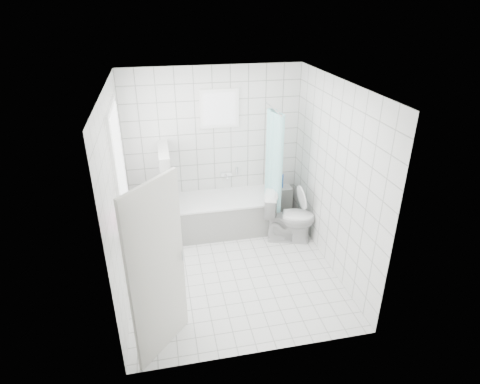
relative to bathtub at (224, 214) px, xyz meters
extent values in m
plane|color=white|center=(-0.08, -1.12, -0.29)|extent=(3.00, 3.00, 0.00)
plane|color=white|center=(-0.08, -1.12, 2.31)|extent=(3.00, 3.00, 0.00)
cube|color=white|center=(-0.08, 0.38, 1.01)|extent=(2.80, 0.02, 2.60)
cube|color=white|center=(-0.08, -2.62, 1.01)|extent=(2.80, 0.02, 2.60)
cube|color=white|center=(-1.48, -1.12, 1.01)|extent=(0.02, 3.00, 2.60)
cube|color=white|center=(1.32, -1.12, 1.01)|extent=(0.02, 3.00, 2.60)
cube|color=white|center=(-1.44, -0.82, 1.31)|extent=(0.01, 0.90, 1.40)
cube|color=white|center=(0.02, 0.33, 1.66)|extent=(0.50, 0.01, 0.50)
cube|color=white|center=(-1.39, -0.82, 0.57)|extent=(0.18, 1.02, 0.08)
cube|color=silver|center=(-1.07, -2.30, 0.71)|extent=(0.56, 0.63, 2.00)
cube|color=white|center=(0.00, 0.00, -0.02)|extent=(1.63, 0.75, 0.55)
cube|color=white|center=(0.00, 0.00, 0.27)|extent=(1.65, 0.77, 0.03)
cube|color=white|center=(-0.89, -0.05, 0.46)|extent=(0.15, 0.85, 1.50)
cube|color=white|center=(1.02, 0.25, -0.02)|extent=(0.40, 0.24, 0.55)
imported|color=white|center=(0.95, -0.51, 0.11)|extent=(0.88, 0.66, 0.80)
cylinder|color=silver|center=(0.77, -0.02, 1.71)|extent=(0.02, 0.80, 0.02)
cube|color=silver|center=(0.10, 0.33, 0.56)|extent=(0.18, 0.06, 0.06)
imported|color=#DB55A2|center=(-1.38, -1.21, 0.76)|extent=(0.17, 0.17, 0.31)
imported|color=#33BBE9|center=(-1.38, -1.04, 0.70)|extent=(0.11, 0.11, 0.18)
imported|color=#B75BB2|center=(-1.38, -0.51, 0.70)|extent=(0.11, 0.11, 0.17)
imported|color=white|center=(-1.38, -0.83, 0.70)|extent=(0.19, 0.19, 0.18)
imported|color=white|center=(-1.38, -0.66, 0.74)|extent=(0.13, 0.13, 0.26)
cylinder|color=red|center=(0.95, 0.28, 0.38)|extent=(0.06, 0.06, 0.24)
cylinder|color=#178B1A|center=(0.99, 0.17, 0.38)|extent=(0.06, 0.06, 0.24)
cylinder|color=blue|center=(1.04, 0.26, 0.38)|extent=(0.06, 0.06, 0.24)
camera|label=1|loc=(-0.93, -5.68, 3.21)|focal=30.00mm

